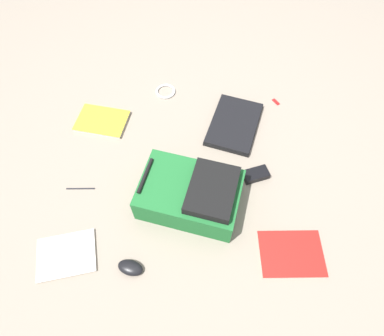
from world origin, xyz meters
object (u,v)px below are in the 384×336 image
at_px(book_red, 66,255).
at_px(pen_black, 80,188).
at_px(cable_coil, 166,91).
at_px(usb_stick, 276,102).
at_px(laptop, 234,124).
at_px(book_comic, 291,254).
at_px(book_blue, 102,121).
at_px(backpack, 192,194).
at_px(computer_mouse, 130,268).
at_px(power_brick, 256,175).

xyz_separation_m(book_red, pen_black, (0.32, 0.01, -0.00)).
bearing_deg(book_red, pen_black, 1.41).
distance_m(cable_coil, usb_stick, 0.63).
bearing_deg(laptop, usb_stick, -53.89).
relative_size(book_comic, book_red, 0.98).
bearing_deg(book_blue, laptop, -90.39).
bearing_deg(usb_stick, cable_coil, 84.58).
xyz_separation_m(backpack, computer_mouse, (-0.31, 0.24, -0.07)).
distance_m(backpack, pen_black, 0.54).
height_order(backpack, pen_black, backpack).
height_order(book_red, usb_stick, book_red).
bearing_deg(cable_coil, book_blue, 125.47).
bearing_deg(computer_mouse, book_red, 95.90).
bearing_deg(book_blue, computer_mouse, -161.92).
xyz_separation_m(book_comic, book_red, (-0.03, 0.95, -0.01)).
height_order(book_comic, book_red, book_comic).
xyz_separation_m(backpack, cable_coil, (0.70, 0.17, -0.08)).
bearing_deg(computer_mouse, book_comic, -67.92).
height_order(book_blue, usb_stick, book_blue).
bearing_deg(usb_stick, power_brick, 162.74).
bearing_deg(book_comic, computer_mouse, 96.62).
distance_m(book_blue, power_brick, 0.86).
xyz_separation_m(book_comic, cable_coil, (0.93, 0.60, -0.00)).
bearing_deg(backpack, usb_stick, -35.57).
bearing_deg(book_comic, backpack, 61.14).
height_order(book_comic, computer_mouse, computer_mouse).
height_order(book_blue, power_brick, power_brick).
bearing_deg(power_brick, backpack, 115.99).
relative_size(book_comic, usb_stick, 5.57).
relative_size(laptop, book_red, 1.46).
relative_size(laptop, computer_mouse, 3.78).
bearing_deg(computer_mouse, usb_stick, -20.96).
bearing_deg(book_blue, backpack, -132.98).
relative_size(laptop, power_brick, 3.37).
height_order(computer_mouse, pen_black, computer_mouse).
relative_size(computer_mouse, pen_black, 0.79).
bearing_deg(cable_coil, usb_stick, -95.42).
bearing_deg(usb_stick, book_comic, 178.02).
height_order(cable_coil, usb_stick, cable_coil).
bearing_deg(pen_black, book_blue, -4.75).
xyz_separation_m(backpack, power_brick, (0.15, -0.30, -0.07)).
bearing_deg(computer_mouse, cable_coil, 11.34).
xyz_separation_m(book_blue, computer_mouse, (-0.78, -0.25, 0.01)).
height_order(computer_mouse, power_brick, same).
bearing_deg(usb_stick, laptop, 126.11).
height_order(laptop, book_red, laptop).
distance_m(cable_coil, pen_black, 0.73).
relative_size(book_red, cable_coil, 2.47).
bearing_deg(cable_coil, book_red, 159.89).
xyz_separation_m(cable_coil, power_brick, (-0.55, -0.48, 0.01)).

